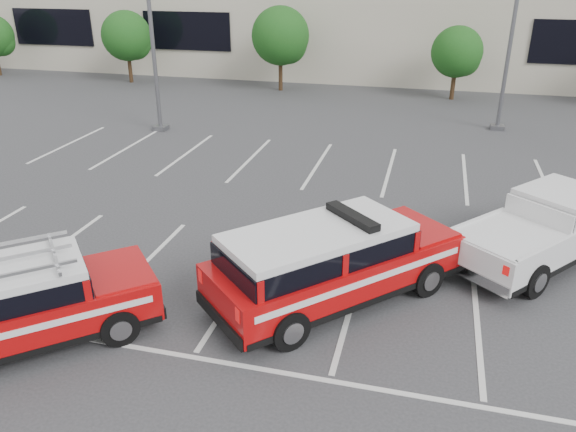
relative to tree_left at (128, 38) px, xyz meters
name	(u,v)px	position (x,y,z in m)	size (l,w,h in m)	color
ground	(241,284)	(14.91, -22.05, -2.77)	(120.00, 120.00, 0.00)	#333336
stall_markings	(288,210)	(14.91, -17.55, -2.77)	(23.00, 15.00, 0.01)	silver
tree_left	(128,38)	(0.00, 0.00, 0.00)	(3.07, 3.07, 4.42)	#3F2B19
tree_mid_left	(282,38)	(10.00, 0.00, 0.27)	(3.37, 3.37, 4.85)	#3F2B19
tree_mid_right	(458,54)	(20.00, 0.00, -0.27)	(2.77, 2.77, 3.99)	#3F2B19
light_pole_left	(150,11)	(6.91, -10.05, 2.41)	(0.90, 0.60, 10.24)	#59595E
light_pole_mid	(515,10)	(21.91, -6.05, 2.41)	(0.90, 0.60, 10.24)	#59595E
fire_chief_suv	(332,267)	(17.13, -22.17, -1.94)	(5.52, 5.66, 2.04)	#A80809
white_pickup	(546,233)	(22.07, -18.82, -2.07)	(5.21, 5.72, 1.77)	silver
ladder_suv	(19,310)	(11.47, -25.30, -1.99)	(5.01, 4.78, 1.96)	#A80809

